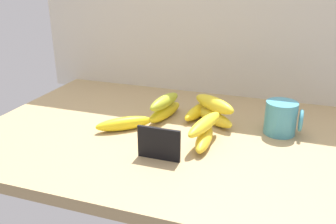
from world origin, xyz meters
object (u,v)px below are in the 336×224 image
object	(u,v)px
banana_0	(200,110)
banana_6	(205,124)
banana_4	(124,124)
banana_3	(165,112)
banana_7	(164,102)
banana_5	(214,104)
banana_2	(214,118)
banana_1	(204,139)
chalkboard_sign	(159,145)
coffee_mug	(282,118)

from	to	relation	value
banana_0	banana_6	size ratio (longest dim) A/B	1.06
banana_0	banana_4	size ratio (longest dim) A/B	1.11
banana_3	banana_4	xyz separation A→B (cm)	(-8.24, -12.52, -0.03)
banana_0	banana_7	distance (cm)	12.37
banana_5	banana_3	bearing A→B (deg)	-175.70
banana_0	banana_2	distance (cm)	7.54
banana_7	banana_3	bearing A→B (deg)	102.05
banana_1	banana_4	size ratio (longest dim) A/B	0.92
banana_2	banana_3	distance (cm)	15.68
banana_1	banana_2	bearing A→B (deg)	92.70
banana_2	banana_7	xyz separation A→B (cm)	(-15.45, -1.40, 3.88)
chalkboard_sign	banana_2	size ratio (longest dim) A/B	0.71
banana_5	banana_6	distance (cm)	14.61
chalkboard_sign	banana_5	bearing A→B (deg)	73.52
banana_2	coffee_mug	bearing A→B (deg)	-1.38
banana_5	banana_6	bearing A→B (deg)	-87.49
banana_0	banana_3	world-z (taller)	same
chalkboard_sign	banana_3	world-z (taller)	chalkboard_sign
chalkboard_sign	banana_0	xyz separation A→B (cm)	(2.55, 30.94, -1.87)
banana_1	banana_5	size ratio (longest dim) A/B	0.96
chalkboard_sign	banana_1	size ratio (longest dim) A/B	0.71
coffee_mug	banana_1	bearing A→B (deg)	-142.19
coffee_mug	banana_7	bearing A→B (deg)	-178.47
banana_3	banana_4	size ratio (longest dim) A/B	1.03
coffee_mug	banana_4	size ratio (longest dim) A/B	0.61
banana_0	banana_3	xyz separation A→B (cm)	(-10.05, -5.35, -0.00)
banana_2	banana_7	world-z (taller)	banana_7
banana_0	banana_6	world-z (taller)	banana_6
banana_0	banana_7	bearing A→B (deg)	-146.83
chalkboard_sign	banana_6	world-z (taller)	chalkboard_sign
banana_3	banana_7	distance (cm)	4.06
banana_3	banana_5	bearing A→B (deg)	4.30
banana_1	chalkboard_sign	bearing A→B (deg)	-129.43
banana_5	banana_4	bearing A→B (deg)	-149.96
coffee_mug	banana_0	xyz separation A→B (cm)	(-25.20, 5.49, -2.78)
banana_4	chalkboard_sign	bearing A→B (deg)	-39.70
banana_1	banana_3	distance (cm)	22.06
chalkboard_sign	banana_4	size ratio (longest dim) A/B	0.65
banana_1	banana_7	world-z (taller)	banana_7
banana_1	banana_3	world-z (taller)	banana_3
banana_2	banana_6	xyz separation A→B (cm)	(0.37, -13.77, 3.60)
coffee_mug	banana_4	bearing A→B (deg)	-164.10
chalkboard_sign	banana_5	world-z (taller)	same
banana_4	banana_6	world-z (taller)	banana_6
chalkboard_sign	banana_2	distance (cm)	27.24
banana_2	banana_3	bearing A→B (deg)	-178.77
chalkboard_sign	banana_0	distance (cm)	31.10
coffee_mug	banana_7	xyz separation A→B (cm)	(-35.03, -0.93, 1.13)
banana_3	banana_5	world-z (taller)	banana_5
banana_4	banana_6	size ratio (longest dim) A/B	0.95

